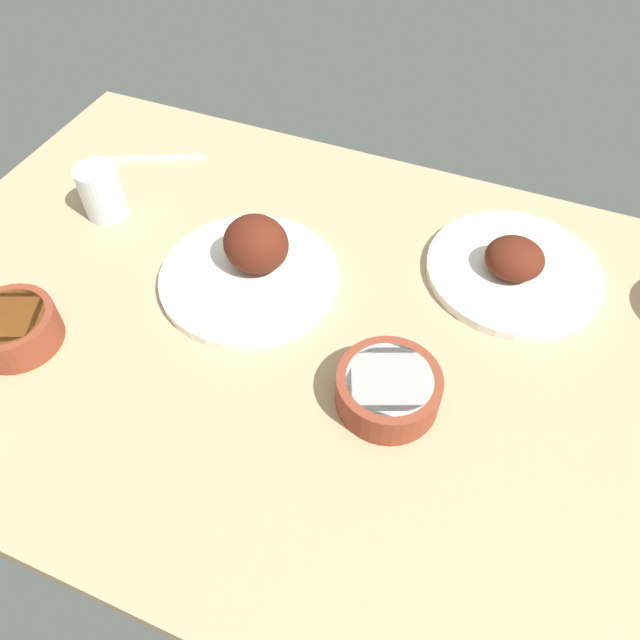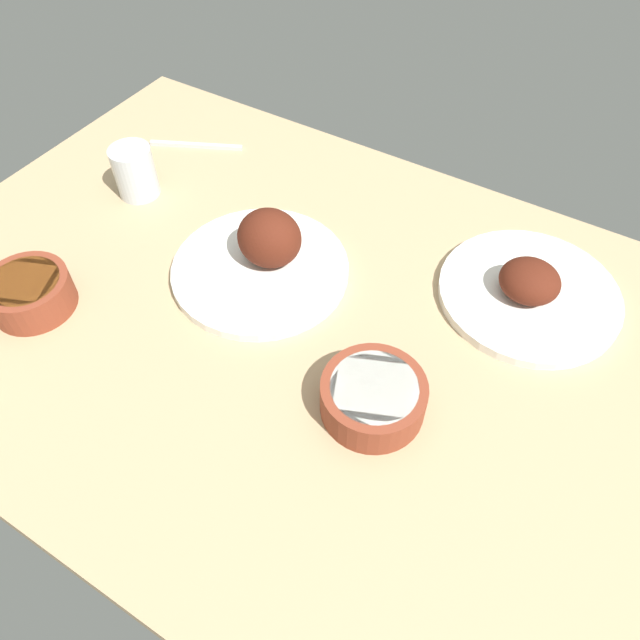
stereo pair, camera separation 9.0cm
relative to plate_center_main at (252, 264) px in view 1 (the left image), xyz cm
name	(u,v)px [view 1 (the left image)]	position (x,y,z in cm)	size (l,w,h in cm)	color
dining_table	(320,337)	(-14.19, 6.00, -4.92)	(140.00, 90.00, 4.00)	tan
plate_center_main	(252,264)	(0.00, 0.00, 0.00)	(28.76, 28.76, 10.54)	white
plate_near_viewer	(514,268)	(-38.84, -16.19, -1.15)	(28.23, 28.23, 7.30)	white
bowl_soup	(13,327)	(26.19, 25.04, 0.11)	(12.83, 12.83, 5.56)	brown
bowl_cream	(388,388)	(-27.53, 14.31, 0.03)	(14.22, 14.22, 5.41)	brown
water_tumbler	(102,191)	(31.22, -4.47, 1.74)	(7.44, 7.44, 9.33)	silver
spoon_loose	(157,159)	(31.43, -21.20, -2.52)	(18.70, 0.90, 0.80)	silver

